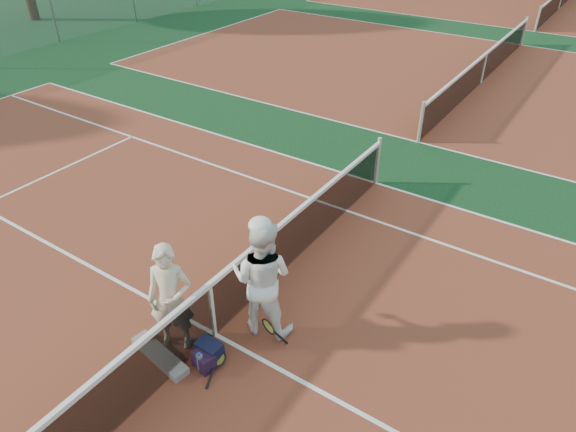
{
  "coord_description": "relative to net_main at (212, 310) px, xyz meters",
  "views": [
    {
      "loc": [
        3.93,
        -3.9,
        5.76
      ],
      "look_at": [
        0.0,
        1.97,
        1.05
      ],
      "focal_mm": 32.0,
      "sensor_mm": 36.0,
      "label": 1
    }
  ],
  "objects": [
    {
      "name": "court_main",
      "position": [
        0.0,
        0.0,
        -0.51
      ],
      "size": [
        23.77,
        10.97,
        0.01
      ],
      "primitive_type": "cube",
      "color": "brown",
      "rests_on": "ground"
    },
    {
      "name": "net_cover_canvas",
      "position": [
        -0.35,
        -0.78,
        -0.45
      ],
      "size": [
        1.09,
        0.41,
        0.11
      ],
      "primitive_type": "cube",
      "rotation": [
        0.0,
        0.0,
        -0.16
      ],
      "color": "slate",
      "rests_on": "ground"
    },
    {
      "name": "court_far_b",
      "position": [
        0.0,
        27.0,
        -0.51
      ],
      "size": [
        23.77,
        10.97,
        0.01
      ],
      "primitive_type": "cube",
      "color": "brown",
      "rests_on": "ground"
    },
    {
      "name": "player_b",
      "position": [
        0.5,
        0.56,
        0.45
      ],
      "size": [
        1.09,
        0.95,
        1.92
      ],
      "primitive_type": "imported",
      "rotation": [
        0.0,
        0.0,
        3.42
      ],
      "color": "white",
      "rests_on": "ground"
    },
    {
      "name": "net_main",
      "position": [
        0.0,
        0.0,
        0.0
      ],
      "size": [
        0.1,
        10.98,
        1.02
      ],
      "primitive_type": null,
      "color": "black",
      "rests_on": "ground"
    },
    {
      "name": "water_bottle",
      "position": [
        0.27,
        -0.61,
        -0.36
      ],
      "size": [
        0.09,
        0.09,
        0.3
      ],
      "primitive_type": "cylinder",
      "color": "silver",
      "rests_on": "ground"
    },
    {
      "name": "sports_bag_navy",
      "position": [
        0.23,
        -0.37,
        -0.37
      ],
      "size": [
        0.37,
        0.26,
        0.29
      ],
      "primitive_type": "cube",
      "rotation": [
        0.0,
        0.0,
        -0.03
      ],
      "color": "black",
      "rests_on": "ground"
    },
    {
      "name": "racket_spare",
      "position": [
        0.39,
        -0.39,
        -0.45
      ],
      "size": [
        0.47,
        0.65,
        0.13
      ],
      "primitive_type": null,
      "rotation": [
        0.0,
        0.0,
        1.94
      ],
      "color": "black",
      "rests_on": "ground"
    },
    {
      "name": "court_far_a",
      "position": [
        0.0,
        13.5,
        -0.51
      ],
      "size": [
        23.77,
        10.97,
        0.01
      ],
      "primitive_type": "cube",
      "color": "brown",
      "rests_on": "ground"
    },
    {
      "name": "fence_left",
      "position": [
        -16.0,
        6.75,
        0.99
      ],
      "size": [
        0.06,
        54.5,
        3.0
      ],
      "primitive_type": null,
      "rotation": [
        0.0,
        0.0,
        1.57
      ],
      "color": "slate",
      "rests_on": "ground"
    },
    {
      "name": "net_far_a",
      "position": [
        0.0,
        13.5,
        0.0
      ],
      "size": [
        0.1,
        10.98,
        1.02
      ],
      "primitive_type": null,
      "color": "black",
      "rests_on": "ground"
    },
    {
      "name": "ground",
      "position": [
        0.0,
        0.0,
        -0.51
      ],
      "size": [
        130.0,
        130.0,
        0.0
      ],
      "primitive_type": "plane",
      "color": "#0E3418",
      "rests_on": "ground"
    },
    {
      "name": "sports_bag_purple",
      "position": [
        0.28,
        -0.54,
        -0.38
      ],
      "size": [
        0.36,
        0.28,
        0.26
      ],
      "primitive_type": "cube",
      "rotation": [
        0.0,
        0.0,
        -0.24
      ],
      "color": "black",
      "rests_on": "ground"
    },
    {
      "name": "player_a",
      "position": [
        -0.35,
        -0.42,
        0.36
      ],
      "size": [
        0.76,
        0.69,
        1.75
      ],
      "primitive_type": "imported",
      "rotation": [
        0.0,
        0.0,
        0.55
      ],
      "color": "beige",
      "rests_on": "ground"
    },
    {
      "name": "racket_black_held",
      "position": [
        0.8,
        0.27,
        -0.26
      ],
      "size": [
        0.46,
        0.45,
        0.51
      ],
      "primitive_type": null,
      "rotation": [
        0.0,
        0.0,
        3.88
      ],
      "color": "black",
      "rests_on": "ground"
    },
    {
      "name": "racket_red",
      "position": [
        -0.51,
        -0.58,
        -0.23
      ],
      "size": [
        0.38,
        0.37,
        0.55
      ],
      "primitive_type": null,
      "rotation": [
        0.0,
        0.0,
        0.46
      ],
      "color": "maroon",
      "rests_on": "ground"
    }
  ]
}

